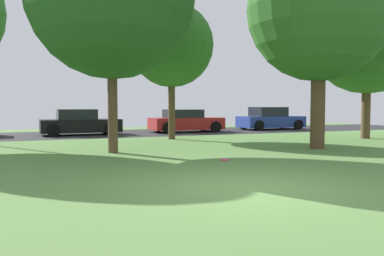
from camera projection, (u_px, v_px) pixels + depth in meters
name	position (u px, v px, depth m)	size (l,w,h in m)	color
ground_plane	(249.00, 188.00, 7.82)	(44.00, 44.00, 0.00)	#5B8442
road_strip	(98.00, 134.00, 22.54)	(44.00, 6.40, 0.01)	#28282B
maple_tree_far	(368.00, 36.00, 19.24)	(5.39, 5.39, 7.49)	brown
oak_tree_left	(171.00, 45.00, 18.91)	(3.87, 3.87, 6.26)	brown
oak_tree_center	(319.00, 9.00, 14.67)	(5.15, 5.15, 7.57)	brown
frisbee_disc	(224.00, 160.00, 11.81)	(0.27, 0.27, 0.03)	#EA2D6B
parked_car_black	(80.00, 123.00, 21.77)	(4.08, 1.97, 1.36)	black
parked_car_red	(186.00, 121.00, 24.17)	(4.19, 2.08, 1.32)	#B21E1E
parked_car_blue	(270.00, 119.00, 26.77)	(4.20, 2.08, 1.45)	#233893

